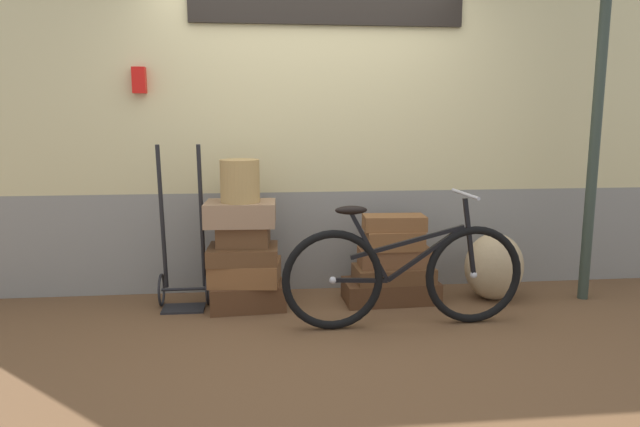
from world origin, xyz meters
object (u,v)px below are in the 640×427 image
suitcase_5 (390,291)px  wicker_basket (240,181)px  suitcase_4 (241,213)px  luggage_trolley (184,267)px  suitcase_3 (244,235)px  suitcase_6 (393,274)px  bicycle (404,275)px  suitcase_8 (395,240)px  suitcase_1 (245,272)px  suitcase_2 (243,254)px  suitcase_0 (247,294)px  suitcase_9 (394,223)px  burlap_sack (494,267)px  suitcase_7 (395,257)px

suitcase_5 → wicker_basket: size_ratio=2.31×
suitcase_4 → luggage_trolley: size_ratio=0.42×
suitcase_3 → suitcase_6: size_ratio=0.63×
wicker_basket → luggage_trolley: (-0.45, 0.08, -0.67)m
wicker_basket → bicycle: size_ratio=0.19×
suitcase_4 → suitcase_8: (1.19, -0.05, -0.23)m
suitcase_1 → bicycle: bearing=-19.0°
suitcase_2 → suitcase_8: 1.18m
suitcase_0 → suitcase_2: 0.32m
suitcase_1 → suitcase_9: size_ratio=1.08×
suitcase_1 → suitcase_4: size_ratio=0.98×
suitcase_2 → suitcase_6: size_ratio=0.86×
suitcase_0 → suitcase_8: size_ratio=1.28×
suitcase_3 → burlap_sack: suitcase_3 is taller
suitcase_4 → suitcase_6: suitcase_4 is taller
suitcase_6 → bicycle: 0.55m
suitcase_9 → bicycle: size_ratio=0.28×
suitcase_1 → suitcase_6: (1.16, -0.00, -0.05)m
suitcase_0 → suitcase_2: size_ratio=1.08×
luggage_trolley → suitcase_0: bearing=-6.4°
suitcase_2 → burlap_sack: (1.99, -0.03, -0.15)m
suitcase_1 → suitcase_8: suitcase_8 is taller
suitcase_8 → bicycle: (-0.06, -0.51, -0.13)m
wicker_basket → suitcase_0: bearing=33.4°
suitcase_0 → bicycle: bearing=-31.1°
suitcase_2 → suitcase_8: bearing=1.1°
suitcase_8 → burlap_sack: (0.82, -0.00, -0.23)m
suitcase_1 → suitcase_2: size_ratio=0.98×
suitcase_1 → burlap_sack: 1.98m
suitcase_6 → bicycle: bicycle is taller
burlap_sack → suitcase_7: bearing=177.3°
suitcase_4 → luggage_trolley: bearing=176.4°
suitcase_1 → suitcase_7: size_ratio=0.91×
suitcase_5 → suitcase_9: (0.02, 0.00, 0.55)m
suitcase_5 → suitcase_6: 0.15m
suitcase_8 → suitcase_9: (0.00, 0.04, 0.13)m
suitcase_3 → luggage_trolley: luggage_trolley is taller
suitcase_7 → burlap_sack: 0.81m
luggage_trolley → burlap_sack: luggage_trolley is taller
suitcase_8 → wicker_basket: (-1.19, 0.02, 0.48)m
suitcase_6 → luggage_trolley: luggage_trolley is taller
suitcase_4 → suitcase_7: size_ratio=0.93×
suitcase_1 → suitcase_5: 1.16m
suitcase_7 → suitcase_4: bearing=-179.6°
suitcase_9 → suitcase_1: bearing=-176.7°
suitcase_2 → luggage_trolley: (-0.46, 0.07, -0.11)m
suitcase_8 → suitcase_0: bearing=178.4°
suitcase_9 → suitcase_6: bearing=-91.0°
suitcase_5 → wicker_basket: wicker_basket is taller
suitcase_0 → suitcase_9: 1.28m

